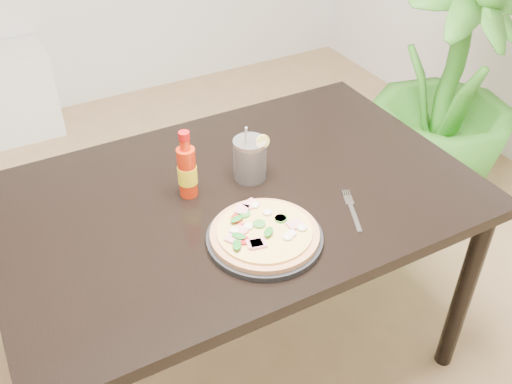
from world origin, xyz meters
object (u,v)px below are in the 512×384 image
cola_cup (250,160)px  pizza (264,232)px  fork (352,209)px  houseplant (449,86)px  dining_table (237,214)px  hot_sauce_bottle (187,171)px  plate (265,238)px

cola_cup → pizza: bearing=-110.7°
fork → houseplant: houseplant is taller
dining_table → pizza: size_ratio=4.83×
hot_sauce_bottle → cola_cup: bearing=-2.4°
pizza → hot_sauce_bottle: hot_sauce_bottle is taller
cola_cup → plate: bearing=-110.4°
pizza → fork: bearing=-1.4°
dining_table → plate: size_ratio=4.51×
pizza → cola_cup: size_ratio=1.53×
fork → houseplant: (1.04, 0.66, -0.15)m
plate → houseplant: 1.48m
cola_cup → houseplant: 1.29m
fork → hot_sauce_bottle: bearing=166.1°
dining_table → pizza: pizza is taller
pizza → hot_sauce_bottle: 0.30m
hot_sauce_bottle → cola_cup: size_ratio=1.12×
pizza → houseplant: (1.32, 0.65, -0.18)m
plate → pizza: pizza is taller
hot_sauce_bottle → houseplant: 1.48m
hot_sauce_bottle → fork: 0.48m
plate → fork: 0.28m
dining_table → cola_cup: size_ratio=7.38×
hot_sauce_bottle → fork: bearing=-37.4°
plate → hot_sauce_bottle: (-0.10, 0.28, 0.08)m
fork → houseplant: size_ratio=0.15×
hot_sauce_bottle → fork: size_ratio=1.18×
hot_sauce_bottle → houseplant: houseplant is taller
pizza → fork: 0.28m
fork → pizza: bearing=-157.9°
cola_cup → hot_sauce_bottle: bearing=177.6°
fork → houseplant: bearing=55.9°
cola_cup → fork: bearing=-57.4°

